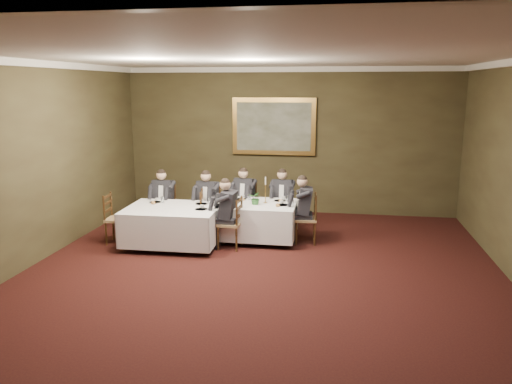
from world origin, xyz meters
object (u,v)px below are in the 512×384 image
(diner_sec_backleft, at_px, (164,208))
(table_main, at_px, (258,219))
(chair_main_endright, at_px, (306,229))
(chair_sec_backright, at_px, (209,220))
(diner_sec_endright, at_px, (230,222))
(candlestick, at_px, (265,193))
(painting, at_px, (274,127))
(chair_main_backleft, at_px, (245,216))
(centerpiece, at_px, (256,197))
(chair_sec_endright, at_px, (230,234))
(diner_sec_backright, at_px, (208,210))
(table_second, at_px, (173,223))
(diner_main_backleft, at_px, (245,206))
(diner_main_backright, at_px, (283,207))
(chair_sec_endleft, at_px, (118,229))
(diner_main_endright, at_px, (306,218))
(chair_sec_backleft, at_px, (165,218))
(chair_main_backright, at_px, (283,217))
(chair_main_endleft, at_px, (211,224))

(diner_sec_backleft, bearing_deg, table_main, 173.53)
(chair_main_endright, distance_m, chair_sec_backright, 2.11)
(chair_main_endright, xyz_separation_m, chair_sec_backright, (-2.08, 0.33, 0.00))
(diner_sec_endright, height_order, candlestick, diner_sec_endright)
(painting, bearing_deg, chair_main_endright, -67.86)
(chair_main_backleft, distance_m, chair_main_endright, 1.60)
(diner_sec_endright, height_order, centerpiece, diner_sec_endright)
(painting, bearing_deg, chair_sec_endright, -98.30)
(painting, bearing_deg, diner_sec_backright, -118.06)
(table_second, xyz_separation_m, diner_main_backleft, (1.16, 1.39, 0.06))
(diner_main_backright, xyz_separation_m, chair_sec_endleft, (-3.13, -1.41, -0.23))
(diner_main_endright, relative_size, chair_sec_backleft, 1.35)
(painting, bearing_deg, diner_main_endright, -68.10)
(table_main, relative_size, painting, 0.77)
(chair_sec_endright, bearing_deg, diner_sec_backright, 39.81)
(chair_main_endright, height_order, diner_main_endright, diner_main_endright)
(chair_main_backleft, bearing_deg, chair_sec_endleft, 42.62)
(chair_main_backleft, bearing_deg, diner_sec_endright, 99.38)
(chair_main_backright, relative_size, diner_sec_endright, 0.74)
(chair_main_backright, distance_m, chair_sec_endleft, 3.44)
(chair_main_endleft, bearing_deg, diner_main_backleft, 133.29)
(chair_sec_backleft, xyz_separation_m, chair_sec_endright, (1.64, -0.89, 0.00))
(diner_main_backright, xyz_separation_m, diner_sec_endright, (-0.86, -1.36, 0.00))
(table_second, height_order, chair_sec_backright, chair_sec_backright)
(diner_sec_backright, bearing_deg, diner_sec_backleft, 11.56)
(table_second, bearing_deg, diner_sec_endright, 1.17)
(diner_sec_backright, distance_m, diner_sec_endright, 1.12)
(table_second, relative_size, diner_sec_backright, 1.36)
(diner_main_backright, distance_m, chair_main_endright, 0.99)
(chair_sec_endright, bearing_deg, chair_sec_endleft, 94.13)
(table_main, bearing_deg, chair_main_endright, -0.05)
(centerpiece, bearing_deg, chair_sec_endright, -129.87)
(table_second, distance_m, centerpiece, 1.70)
(diner_main_backleft, xyz_separation_m, chair_sec_backright, (-0.70, -0.45, -0.23))
(table_main, xyz_separation_m, chair_sec_backleft, (-2.07, 0.31, -0.17))
(chair_main_backleft, xyz_separation_m, diner_main_endright, (1.37, -0.79, 0.23))
(diner_sec_backright, height_order, centerpiece, diner_sec_backright)
(centerpiece, bearing_deg, diner_sec_backleft, 169.34)
(diner_sec_backright, bearing_deg, chair_main_backright, -152.32)
(chair_main_endleft, relative_size, diner_sec_endright, 0.74)
(diner_sec_backright, height_order, candlestick, diner_sec_backright)
(diner_sec_backleft, height_order, chair_sec_endleft, diner_sec_backleft)
(chair_sec_backleft, relative_size, centerpiece, 3.57)
(diner_sec_endright, bearing_deg, diner_sec_backright, 39.35)
(diner_main_backleft, height_order, candlestick, diner_main_backleft)
(chair_sec_backleft, xyz_separation_m, candlestick, (2.22, -0.24, 0.68))
(table_second, height_order, painting, painting)
(chair_sec_endright, distance_m, centerpiece, 0.89)
(chair_sec_backright, bearing_deg, centerpiece, 169.33)
(table_second, distance_m, diner_sec_endright, 1.13)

